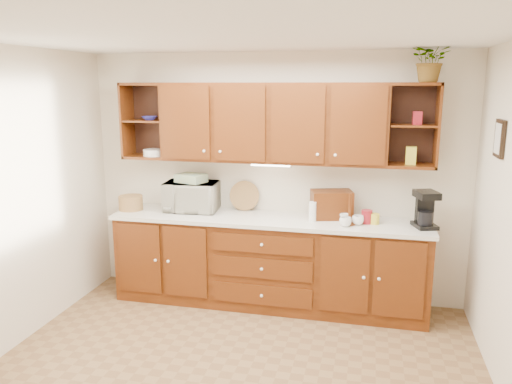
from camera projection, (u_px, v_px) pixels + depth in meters
The scene contains 24 objects.
floor at pixel (231, 379), 3.92m from camera, with size 4.00×4.00×0.00m, color brown.
ceiling at pixel (227, 35), 3.37m from camera, with size 4.00×4.00×0.00m, color white.
back_wall at pixel (274, 178), 5.31m from camera, with size 4.00×4.00×0.00m, color beige.
base_cabinets at pixel (268, 263), 5.20m from camera, with size 3.20×0.60×0.90m, color #3D1A06.
countertop at pixel (268, 219), 5.10m from camera, with size 3.24×0.64×0.04m, color silver.
upper_cabinets at pixel (273, 123), 5.03m from camera, with size 3.20×0.33×0.80m.
undercabinet_light at pixel (270, 165), 5.07m from camera, with size 0.40×0.05×0.03m, color white.
framed_picture at pixel (500, 139), 3.95m from camera, with size 0.03×0.24×0.30m, color black.
wicker_basket at pixel (131, 203), 5.40m from camera, with size 0.26×0.26×0.15m, color #A37744.
microwave at pixel (192, 196), 5.35m from camera, with size 0.56×0.38×0.31m, color beige.
towel_stack at pixel (191, 178), 5.31m from camera, with size 0.29×0.21×0.09m, color #D9C866.
wine_bottle at pixel (205, 197), 5.35m from camera, with size 0.07×0.07×0.30m, color black.
woven_tray at pixel (244, 209), 5.40m from camera, with size 0.32×0.32×0.02m, color #A37744.
bread_box at pixel (331, 204), 5.05m from camera, with size 0.40×0.25×0.28m, color #3D1A06.
mug_tree at pixel (349, 220), 4.83m from camera, with size 0.26×0.27×0.31m.
canister_red at pixel (367, 217), 4.87m from camera, with size 0.11×0.11×0.13m, color maroon.
canister_white at pixel (312, 212), 4.93m from camera, with size 0.07×0.07×0.20m, color white.
canister_yellow at pixel (375, 219), 4.85m from camera, with size 0.09×0.09×0.10m, color gold.
coffee_maker at pixel (425, 210), 4.73m from camera, with size 0.25×0.29×0.35m.
bowl_stack at pixel (150, 118), 5.31m from camera, with size 0.16×0.16×0.04m, color #2A2B9C.
plate_stack at pixel (154, 153), 5.35m from camera, with size 0.23×0.23×0.07m, color white.
pantry_box_yellow at pixel (411, 156), 4.76m from camera, with size 0.10×0.07×0.17m, color gold.
pantry_box_red at pixel (417, 118), 4.68m from camera, with size 0.08×0.07×0.12m, color maroon.
potted_plant at pixel (431, 60), 4.53m from camera, with size 0.36×0.31×0.40m, color #999999.
Camera 1 is at (0.98, -3.39, 2.27)m, focal length 35.00 mm.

